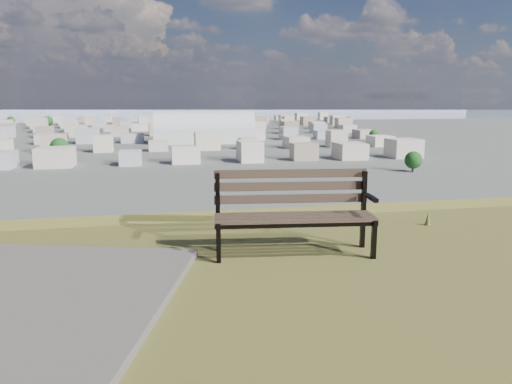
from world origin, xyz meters
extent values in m
cube|color=#483429|center=(0.34, 2.20, 25.41)|extent=(1.67, 0.28, 0.03)
cube|color=#483429|center=(0.35, 2.31, 25.41)|extent=(1.67, 0.28, 0.03)
cube|color=#483429|center=(0.37, 2.42, 25.41)|extent=(1.67, 0.28, 0.03)
cube|color=#483429|center=(0.38, 2.53, 25.41)|extent=(1.67, 0.28, 0.03)
cube|color=#483429|center=(0.39, 2.60, 25.56)|extent=(1.66, 0.23, 0.09)
cube|color=#483429|center=(0.39, 2.63, 25.69)|extent=(1.66, 0.23, 0.09)
cube|color=#483429|center=(0.39, 2.65, 25.82)|extent=(1.66, 0.23, 0.09)
cube|color=black|center=(-0.45, 2.28, 25.20)|extent=(0.05, 0.06, 0.41)
cube|color=black|center=(-0.41, 2.67, 25.43)|extent=(0.05, 0.06, 0.85)
cube|color=black|center=(-0.43, 2.46, 25.38)|extent=(0.10, 0.47, 0.05)
cube|color=black|center=(-0.44, 2.42, 25.61)|extent=(0.09, 0.34, 0.04)
cube|color=black|center=(1.13, 2.08, 25.20)|extent=(0.05, 0.06, 0.41)
cube|color=black|center=(1.18, 2.48, 25.43)|extent=(0.05, 0.06, 0.85)
cube|color=black|center=(1.15, 2.27, 25.38)|extent=(0.10, 0.47, 0.05)
cube|color=black|center=(1.14, 2.22, 25.61)|extent=(0.09, 0.34, 0.04)
cube|color=black|center=(0.34, 2.19, 25.37)|extent=(1.66, 0.24, 0.04)
cube|color=black|center=(0.38, 2.54, 25.37)|extent=(1.66, 0.24, 0.04)
cone|color=brown|center=(2.40, 3.20, 25.09)|extent=(0.08, 0.08, 0.18)
cube|color=silver|center=(28.15, 290.55, 3.19)|extent=(58.45, 26.85, 6.38)
cylinder|color=silver|center=(28.15, 290.55, 6.38)|extent=(58.45, 26.85, 24.23)
cube|color=beige|center=(-36.00, 200.00, 3.50)|extent=(11.00, 11.00, 7.00)
cube|color=#B7A192|center=(-12.00, 200.00, 3.50)|extent=(11.00, 11.00, 7.00)
cube|color=#A8A9AD|center=(12.00, 200.00, 3.50)|extent=(11.00, 11.00, 7.00)
cube|color=beige|center=(36.00, 200.00, 3.50)|extent=(11.00, 11.00, 7.00)
cube|color=gray|center=(60.00, 200.00, 3.50)|extent=(11.00, 11.00, 7.00)
cube|color=#BDB6A6|center=(84.00, 200.00, 3.50)|extent=(11.00, 11.00, 7.00)
cube|color=beige|center=(108.00, 200.00, 3.50)|extent=(11.00, 11.00, 7.00)
cube|color=#A8A9AD|center=(-48.00, 250.00, 3.50)|extent=(11.00, 11.00, 7.00)
cube|color=beige|center=(-24.00, 250.00, 3.50)|extent=(11.00, 11.00, 7.00)
cube|color=gray|center=(0.00, 250.00, 3.50)|extent=(11.00, 11.00, 7.00)
cube|color=#BDB6A6|center=(24.00, 250.00, 3.50)|extent=(11.00, 11.00, 7.00)
cube|color=beige|center=(48.00, 250.00, 3.50)|extent=(11.00, 11.00, 7.00)
cube|color=beige|center=(72.00, 250.00, 3.50)|extent=(11.00, 11.00, 7.00)
cube|color=beige|center=(96.00, 250.00, 3.50)|extent=(11.00, 11.00, 7.00)
cube|color=#B7A192|center=(120.00, 250.00, 3.50)|extent=(11.00, 11.00, 7.00)
cube|color=gray|center=(-84.00, 300.00, 3.50)|extent=(11.00, 11.00, 7.00)
cube|color=#BDB6A6|center=(-60.00, 300.00, 3.50)|extent=(11.00, 11.00, 7.00)
cube|color=beige|center=(-36.00, 300.00, 3.50)|extent=(11.00, 11.00, 7.00)
cube|color=beige|center=(-12.00, 300.00, 3.50)|extent=(11.00, 11.00, 7.00)
cube|color=beige|center=(12.00, 300.00, 3.50)|extent=(11.00, 11.00, 7.00)
cube|color=#B7A192|center=(36.00, 300.00, 3.50)|extent=(11.00, 11.00, 7.00)
cube|color=#A8A9AD|center=(60.00, 300.00, 3.50)|extent=(11.00, 11.00, 7.00)
cube|color=beige|center=(84.00, 300.00, 3.50)|extent=(11.00, 11.00, 7.00)
cube|color=gray|center=(108.00, 300.00, 3.50)|extent=(11.00, 11.00, 7.00)
cube|color=#BDB6A6|center=(132.00, 300.00, 3.50)|extent=(11.00, 11.00, 7.00)
cube|color=beige|center=(-96.00, 350.00, 3.50)|extent=(11.00, 11.00, 7.00)
cube|color=#B7A192|center=(-72.00, 350.00, 3.50)|extent=(11.00, 11.00, 7.00)
cube|color=#A8A9AD|center=(-48.00, 350.00, 3.50)|extent=(11.00, 11.00, 7.00)
cube|color=beige|center=(-24.00, 350.00, 3.50)|extent=(11.00, 11.00, 7.00)
cube|color=gray|center=(0.00, 350.00, 3.50)|extent=(11.00, 11.00, 7.00)
cube|color=#BDB6A6|center=(24.00, 350.00, 3.50)|extent=(11.00, 11.00, 7.00)
cube|color=beige|center=(48.00, 350.00, 3.50)|extent=(11.00, 11.00, 7.00)
cube|color=beige|center=(72.00, 350.00, 3.50)|extent=(11.00, 11.00, 7.00)
cube|color=beige|center=(96.00, 350.00, 3.50)|extent=(11.00, 11.00, 7.00)
cube|color=#B7A192|center=(120.00, 350.00, 3.50)|extent=(11.00, 11.00, 7.00)
cube|color=#A8A9AD|center=(144.00, 350.00, 3.50)|extent=(11.00, 11.00, 7.00)
cube|color=#BDB6A6|center=(-108.00, 400.00, 3.50)|extent=(11.00, 11.00, 7.00)
cube|color=beige|center=(-84.00, 400.00, 3.50)|extent=(11.00, 11.00, 7.00)
cube|color=beige|center=(-60.00, 400.00, 3.50)|extent=(11.00, 11.00, 7.00)
cube|color=beige|center=(-36.00, 400.00, 3.50)|extent=(11.00, 11.00, 7.00)
cube|color=#B7A192|center=(-12.00, 400.00, 3.50)|extent=(11.00, 11.00, 7.00)
cube|color=#A8A9AD|center=(12.00, 400.00, 3.50)|extent=(11.00, 11.00, 7.00)
cube|color=beige|center=(36.00, 400.00, 3.50)|extent=(11.00, 11.00, 7.00)
cube|color=gray|center=(60.00, 400.00, 3.50)|extent=(11.00, 11.00, 7.00)
cube|color=#BDB6A6|center=(84.00, 400.00, 3.50)|extent=(11.00, 11.00, 7.00)
cube|color=beige|center=(108.00, 400.00, 3.50)|extent=(11.00, 11.00, 7.00)
cube|color=beige|center=(132.00, 400.00, 3.50)|extent=(11.00, 11.00, 7.00)
cube|color=beige|center=(156.00, 400.00, 3.50)|extent=(11.00, 11.00, 7.00)
cube|color=beige|center=(-120.00, 450.00, 3.50)|extent=(11.00, 11.00, 7.00)
cube|color=gray|center=(-96.00, 450.00, 3.50)|extent=(11.00, 11.00, 7.00)
cube|color=#BDB6A6|center=(-72.00, 450.00, 3.50)|extent=(11.00, 11.00, 7.00)
cube|color=beige|center=(-48.00, 450.00, 3.50)|extent=(11.00, 11.00, 7.00)
cube|color=beige|center=(-24.00, 450.00, 3.50)|extent=(11.00, 11.00, 7.00)
cube|color=beige|center=(0.00, 450.00, 3.50)|extent=(11.00, 11.00, 7.00)
cube|color=#B7A192|center=(24.00, 450.00, 3.50)|extent=(11.00, 11.00, 7.00)
cube|color=#A8A9AD|center=(48.00, 450.00, 3.50)|extent=(11.00, 11.00, 7.00)
cube|color=beige|center=(72.00, 450.00, 3.50)|extent=(11.00, 11.00, 7.00)
cube|color=gray|center=(96.00, 450.00, 3.50)|extent=(11.00, 11.00, 7.00)
cube|color=#BDB6A6|center=(120.00, 450.00, 3.50)|extent=(11.00, 11.00, 7.00)
cube|color=beige|center=(144.00, 450.00, 3.50)|extent=(11.00, 11.00, 7.00)
cube|color=beige|center=(168.00, 450.00, 3.50)|extent=(11.00, 11.00, 7.00)
cube|color=#A8A9AD|center=(-132.00, 500.00, 3.50)|extent=(11.00, 11.00, 7.00)
cube|color=beige|center=(-108.00, 500.00, 3.50)|extent=(11.00, 11.00, 7.00)
cube|color=gray|center=(-84.00, 500.00, 3.50)|extent=(11.00, 11.00, 7.00)
cube|color=#BDB6A6|center=(-60.00, 500.00, 3.50)|extent=(11.00, 11.00, 7.00)
cube|color=beige|center=(-36.00, 500.00, 3.50)|extent=(11.00, 11.00, 7.00)
cube|color=beige|center=(-12.00, 500.00, 3.50)|extent=(11.00, 11.00, 7.00)
cube|color=beige|center=(12.00, 500.00, 3.50)|extent=(11.00, 11.00, 7.00)
cube|color=#B7A192|center=(36.00, 500.00, 3.50)|extent=(11.00, 11.00, 7.00)
cube|color=#A8A9AD|center=(60.00, 500.00, 3.50)|extent=(11.00, 11.00, 7.00)
cube|color=beige|center=(84.00, 500.00, 3.50)|extent=(11.00, 11.00, 7.00)
cube|color=gray|center=(108.00, 500.00, 3.50)|extent=(11.00, 11.00, 7.00)
cube|color=#BDB6A6|center=(132.00, 500.00, 3.50)|extent=(11.00, 11.00, 7.00)
cube|color=beige|center=(156.00, 500.00, 3.50)|extent=(11.00, 11.00, 7.00)
cube|color=beige|center=(180.00, 500.00, 3.50)|extent=(11.00, 11.00, 7.00)
cube|color=#A8A9AD|center=(-144.00, 550.00, 3.50)|extent=(11.00, 11.00, 7.00)
cube|color=beige|center=(-120.00, 550.00, 3.50)|extent=(11.00, 11.00, 7.00)
cube|color=gray|center=(-96.00, 550.00, 3.50)|extent=(11.00, 11.00, 7.00)
cube|color=#BDB6A6|center=(-72.00, 550.00, 3.50)|extent=(11.00, 11.00, 7.00)
cube|color=beige|center=(-48.00, 550.00, 3.50)|extent=(11.00, 11.00, 7.00)
cube|color=beige|center=(-24.00, 550.00, 3.50)|extent=(11.00, 11.00, 7.00)
cube|color=beige|center=(0.00, 550.00, 3.50)|extent=(11.00, 11.00, 7.00)
cube|color=#B7A192|center=(24.00, 550.00, 3.50)|extent=(11.00, 11.00, 7.00)
cube|color=#A8A9AD|center=(48.00, 550.00, 3.50)|extent=(11.00, 11.00, 7.00)
cube|color=beige|center=(72.00, 550.00, 3.50)|extent=(11.00, 11.00, 7.00)
cube|color=gray|center=(96.00, 550.00, 3.50)|extent=(11.00, 11.00, 7.00)
cube|color=#BDB6A6|center=(120.00, 550.00, 3.50)|extent=(11.00, 11.00, 7.00)
cube|color=beige|center=(144.00, 550.00, 3.50)|extent=(11.00, 11.00, 7.00)
cube|color=beige|center=(168.00, 550.00, 3.50)|extent=(11.00, 11.00, 7.00)
cube|color=beige|center=(192.00, 550.00, 3.50)|extent=(11.00, 11.00, 7.00)
cylinder|color=#36281B|center=(90.00, 160.00, 1.05)|extent=(0.80, 0.80, 2.10)
sphere|color=#183813|center=(90.00, 160.00, 4.20)|extent=(6.30, 6.30, 6.30)
cylinder|color=#36281B|center=(-40.00, 220.00, 1.35)|extent=(0.80, 0.80, 2.70)
sphere|color=#183813|center=(-40.00, 220.00, 5.40)|extent=(8.10, 8.10, 8.10)
cylinder|color=#36281B|center=(130.00, 280.00, 0.97)|extent=(0.80, 0.80, 1.95)
sphere|color=#183813|center=(130.00, 280.00, 3.90)|extent=(5.85, 5.85, 5.85)
cylinder|color=#36281B|center=(60.00, 400.00, 1.12)|extent=(0.80, 0.80, 2.25)
sphere|color=#183813|center=(60.00, 400.00, 4.50)|extent=(6.75, 6.75, 6.75)
cylinder|color=#36281B|center=(-90.00, 460.00, 1.43)|extent=(0.80, 0.80, 2.85)
sphere|color=#183813|center=(-90.00, 460.00, 5.70)|extent=(8.55, 8.55, 8.55)
cylinder|color=#36281B|center=(-130.00, 500.00, 1.20)|extent=(0.80, 0.80, 2.40)
sphere|color=#183813|center=(-130.00, 500.00, 4.80)|extent=(7.20, 7.20, 7.20)
cylinder|color=#36281B|center=(40.00, 300.00, 1.05)|extent=(0.80, 0.80, 2.10)
sphere|color=#183813|center=(40.00, 300.00, 4.20)|extent=(6.30, 6.30, 6.30)
cylinder|color=#36281B|center=(170.00, 420.00, 1.27)|extent=(0.80, 0.80, 2.55)
sphere|color=#183813|center=(170.00, 420.00, 5.10)|extent=(7.65, 7.65, 7.65)
cube|color=#8B9FB1|center=(0.00, 900.00, 0.00)|extent=(2400.00, 700.00, 0.12)
cube|color=#9DA8C3|center=(150.00, 1390.00, 22.50)|extent=(700.00, 220.00, 45.00)
cube|color=#9DA8C3|center=(650.00, 1430.00, 30.00)|extent=(500.00, 220.00, 60.00)
camera|label=1|loc=(-1.05, -2.51, 26.65)|focal=35.00mm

